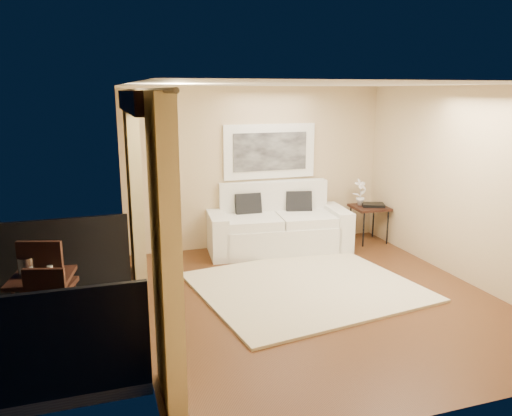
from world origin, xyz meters
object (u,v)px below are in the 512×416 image
sofa (277,226)px  orchid (360,192)px  balcony_chair_near (43,310)px  balcony_chair_far (46,278)px  bistro_table (42,283)px  side_table (369,209)px  ice_bucket (27,266)px

sofa → orchid: size_ratio=5.09×
sofa → balcony_chair_near: 4.36m
sofa → balcony_chair_far: sofa is taller
bistro_table → balcony_chair_near: size_ratio=0.77×
orchid → balcony_chair_near: 5.69m
sofa → bistro_table: (-3.47, -2.18, 0.24)m
side_table → bistro_table: bistro_table is taller
side_table → bistro_table: bearing=-158.1°
sofa → balcony_chair_near: (-3.43, -2.69, 0.15)m
sofa → ice_bucket: size_ratio=12.07×
sofa → balcony_chair_far: 4.01m
bistro_table → ice_bucket: ice_bucket is taller
side_table → orchid: orchid is taller
sofa → orchid: (1.57, 0.02, 0.49)m
side_table → ice_bucket: bearing=-159.3°
sofa → balcony_chair_near: bearing=-135.8°
balcony_chair_far → sofa: bearing=-132.3°
side_table → balcony_chair_far: bearing=-159.3°
sofa → orchid: orchid is taller
orchid → balcony_chair_near: bearing=-151.5°
side_table → balcony_chair_far: (-5.14, -1.94, 0.05)m
side_table → balcony_chair_far: balcony_chair_far is taller
orchid → balcony_chair_far: orchid is taller
sofa → balcony_chair_far: (-3.44, -2.04, 0.24)m
side_table → balcony_chair_near: 5.74m
balcony_chair_far → ice_bucket: size_ratio=5.44×
orchid → balcony_chair_far: (-5.01, -2.06, -0.24)m
balcony_chair_far → balcony_chair_near: bearing=108.5°
sofa → orchid: 1.64m
orchid → balcony_chair_far: bearing=-157.7°
bistro_table → balcony_chair_far: size_ratio=0.66×
orchid → ice_bucket: orchid is taller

